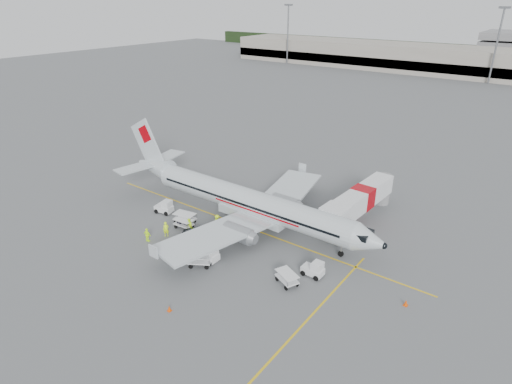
# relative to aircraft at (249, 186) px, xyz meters

# --- Properties ---
(ground) EXTENTS (360.00, 360.00, 0.00)m
(ground) POSITION_rel_aircraft_xyz_m (0.24, -0.95, -4.94)
(ground) COLOR #56595B
(stripe_lead) EXTENTS (44.00, 0.20, 0.01)m
(stripe_lead) POSITION_rel_aircraft_xyz_m (0.24, -0.95, -4.94)
(stripe_lead) COLOR yellow
(stripe_lead) RESTS_ON ground
(stripe_cross) EXTENTS (0.20, 20.00, 0.01)m
(stripe_cross) POSITION_rel_aircraft_xyz_m (14.24, -8.95, -4.94)
(stripe_cross) COLOR yellow
(stripe_cross) RESTS_ON ground
(terminal_west) EXTENTS (110.00, 22.00, 9.00)m
(terminal_west) POSITION_rel_aircraft_xyz_m (-39.76, 129.05, -0.44)
(terminal_west) COLOR gray
(terminal_west) RESTS_ON ground
(treeline) EXTENTS (300.00, 3.00, 6.00)m
(treeline) POSITION_rel_aircraft_xyz_m (0.24, 174.05, -1.94)
(treeline) COLOR black
(treeline) RESTS_ON ground
(mast_west) EXTENTS (3.20, 1.20, 22.00)m
(mast_west) POSITION_rel_aircraft_xyz_m (-69.76, 117.05, 6.06)
(mast_west) COLOR slate
(mast_west) RESTS_ON ground
(mast_center) EXTENTS (3.20, 1.20, 22.00)m
(mast_center) POSITION_rel_aircraft_xyz_m (5.24, 117.05, 6.06)
(mast_center) COLOR slate
(mast_center) RESTS_ON ground
(aircraft) EXTENTS (36.00, 28.28, 9.89)m
(aircraft) POSITION_rel_aircraft_xyz_m (0.00, 0.00, 0.00)
(aircraft) COLOR silver
(aircraft) RESTS_ON ground
(jet_bridge) EXTENTS (3.91, 16.37, 4.26)m
(jet_bridge) POSITION_rel_aircraft_xyz_m (10.40, 8.67, -2.81)
(jet_bridge) COLOR silver
(jet_bridge) RESTS_ON ground
(belt_loader) EXTENTS (5.13, 3.58, 2.61)m
(belt_loader) POSITION_rel_aircraft_xyz_m (-2.09, -6.05, -3.64)
(belt_loader) COLOR silver
(belt_loader) RESTS_ON ground
(tug_fore) EXTENTS (2.12, 1.21, 1.63)m
(tug_fore) POSITION_rel_aircraft_xyz_m (11.39, -4.73, -4.13)
(tug_fore) COLOR silver
(tug_fore) RESTS_ON ground
(tug_mid) EXTENTS (2.22, 1.28, 1.71)m
(tug_mid) POSITION_rel_aircraft_xyz_m (1.44, -8.86, -4.09)
(tug_mid) COLOR silver
(tug_mid) RESTS_ON ground
(tug_aft) EXTENTS (2.43, 1.67, 1.73)m
(tug_aft) POSITION_rel_aircraft_xyz_m (-10.32, -4.16, -4.08)
(tug_aft) COLOR silver
(tug_aft) RESTS_ON ground
(cart_loaded_a) EXTENTS (2.77, 1.92, 1.33)m
(cart_loaded_a) POSITION_rel_aircraft_xyz_m (-6.18, -4.61, -4.28)
(cart_loaded_a) COLOR silver
(cart_loaded_a) RESTS_ON ground
(cart_loaded_b) EXTENTS (2.32, 1.47, 1.17)m
(cart_loaded_b) POSITION_rel_aircraft_xyz_m (-5.44, -5.54, -4.36)
(cart_loaded_b) COLOR silver
(cart_loaded_b) RESTS_ON ground
(cart_empty_a) EXTENTS (2.70, 2.39, 1.21)m
(cart_empty_a) POSITION_rel_aircraft_xyz_m (1.38, -10.07, -4.34)
(cart_empty_a) COLOR silver
(cart_empty_a) RESTS_ON ground
(cart_empty_b) EXTENTS (2.69, 2.22, 1.22)m
(cart_empty_b) POSITION_rel_aircraft_xyz_m (10.11, -7.37, -4.34)
(cart_empty_b) COLOR silver
(cart_empty_b) RESTS_ON ground
(cone_nose) EXTENTS (0.38, 0.38, 0.62)m
(cone_nose) POSITION_rel_aircraft_xyz_m (20.27, -3.80, -4.64)
(cone_nose) COLOR #E94503
(cone_nose) RESTS_ON ground
(cone_port) EXTENTS (0.35, 0.35, 0.57)m
(cone_port) POSITION_rel_aircraft_xyz_m (-1.09, 16.24, -4.66)
(cone_port) COLOR #E94503
(cone_port) RESTS_ON ground
(cone_stbd) EXTENTS (0.35, 0.35, 0.56)m
(cone_stbd) POSITION_rel_aircraft_xyz_m (4.02, -16.71, -4.66)
(cone_stbd) COLOR #E94503
(cone_stbd) RESTS_ON ground
(crew_a) EXTENTS (0.77, 0.74, 1.77)m
(crew_a) POSITION_rel_aircraft_xyz_m (-5.72, -8.03, -4.06)
(crew_a) COLOR #D3FF13
(crew_a) RESTS_ON ground
(crew_b) EXTENTS (0.99, 0.97, 1.61)m
(crew_b) POSITION_rel_aircraft_xyz_m (-4.41, -5.66, -4.14)
(crew_b) COLOR #D3FF13
(crew_b) RESTS_ON ground
(crew_c) EXTENTS (0.63, 1.05, 1.60)m
(crew_c) POSITION_rel_aircraft_xyz_m (-2.44, -3.01, -4.14)
(crew_c) COLOR #D3FF13
(crew_c) RESTS_ON ground
(crew_d) EXTENTS (1.00, 0.51, 1.63)m
(crew_d) POSITION_rel_aircraft_xyz_m (-6.51, -10.08, -4.13)
(crew_d) COLOR #D3FF13
(crew_d) RESTS_ON ground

